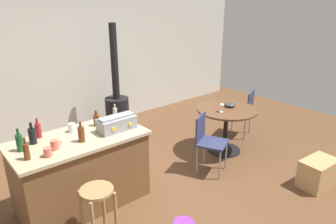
{
  "coord_description": "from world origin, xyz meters",
  "views": [
    {
      "loc": [
        -2.51,
        -2.84,
        2.46
      ],
      "look_at": [
        0.06,
        0.21,
        0.98
      ],
      "focal_mm": 33.49,
      "sensor_mm": 36.0,
      "label": 1
    }
  ],
  "objects": [
    {
      "name": "wine_glass",
      "position": [
        1.11,
        0.14,
        0.86
      ],
      "size": [
        0.07,
        0.07,
        0.14
      ],
      "color": "silver",
      "rests_on": "dining_table"
    },
    {
      "name": "cardboard_box",
      "position": [
        1.46,
        -1.32,
        0.19
      ],
      "size": [
        0.54,
        0.37,
        0.39
      ],
      "primitive_type": "cube",
      "rotation": [
        0.0,
        0.0,
        -0.07
      ],
      "color": "tan",
      "rests_on": "ground_plane"
    },
    {
      "name": "folding_chair_far",
      "position": [
        2.03,
        0.39,
        0.51
      ],
      "size": [
        0.52,
        0.52,
        0.87
      ],
      "color": "navy",
      "rests_on": "ground_plane"
    },
    {
      "name": "toolbox",
      "position": [
        -0.69,
        0.29,
        0.99
      ],
      "size": [
        0.47,
        0.23,
        0.19
      ],
      "color": "gray",
      "rests_on": "kitchen_island"
    },
    {
      "name": "dining_table",
      "position": [
        1.29,
        0.18,
        0.58
      ],
      "size": [
        0.98,
        0.98,
        0.75
      ],
      "color": "black",
      "rests_on": "ground_plane"
    },
    {
      "name": "kitchen_island",
      "position": [
        -1.16,
        0.39,
        0.46
      ],
      "size": [
        1.56,
        0.82,
        0.91
      ],
      "color": "brown",
      "rests_on": "ground_plane"
    },
    {
      "name": "wood_stove",
      "position": [
        0.34,
        2.01,
        0.5
      ],
      "size": [
        0.44,
        0.45,
        2.04
      ],
      "color": "black",
      "rests_on": "ground_plane"
    },
    {
      "name": "folding_chair_near",
      "position": [
        0.59,
        -0.07,
        0.52
      ],
      "size": [
        0.53,
        0.53,
        0.87
      ],
      "color": "navy",
      "rests_on": "ground_plane"
    },
    {
      "name": "back_wall",
      "position": [
        0.0,
        2.68,
        1.35
      ],
      "size": [
        8.0,
        0.1,
        2.7
      ],
      "primitive_type": "cube",
      "color": "beige",
      "rests_on": "ground_plane"
    },
    {
      "name": "cup_1",
      "position": [
        -1.48,
        0.28,
        0.96
      ],
      "size": [
        0.12,
        0.09,
        0.1
      ],
      "color": "#DB6651",
      "rests_on": "kitchen_island"
    },
    {
      "name": "cup_2",
      "position": [
        -1.6,
        0.16,
        0.95
      ],
      "size": [
        0.12,
        0.08,
        0.1
      ],
      "color": "#DB6651",
      "rests_on": "kitchen_island"
    },
    {
      "name": "bottle_6",
      "position": [
        -1.78,
        0.23,
        1.0
      ],
      "size": [
        0.06,
        0.06,
        0.24
      ],
      "color": "#603314",
      "rests_on": "kitchen_island"
    },
    {
      "name": "ground_plane",
      "position": [
        0.0,
        0.0,
        0.0
      ],
      "size": [
        8.8,
        8.8,
        0.0
      ],
      "primitive_type": "plane",
      "color": "brown"
    },
    {
      "name": "bottle_5",
      "position": [
        -0.51,
        0.63,
        0.98
      ],
      "size": [
        0.06,
        0.06,
        0.2
      ],
      "color": "#B7B2AD",
      "rests_on": "kitchen_island"
    },
    {
      "name": "bottle_2",
      "position": [
        -1.77,
        0.47,
        1.01
      ],
      "size": [
        0.07,
        0.07,
        0.26
      ],
      "color": "#194C23",
      "rests_on": "kitchen_island"
    },
    {
      "name": "serving_bowl",
      "position": [
        1.41,
        0.22,
        0.79
      ],
      "size": [
        0.18,
        0.18,
        0.07
      ],
      "primitive_type": "ellipsoid",
      "color": "#383838",
      "rests_on": "dining_table"
    },
    {
      "name": "bottle_1",
      "position": [
        -1.51,
        0.69,
        1.0
      ],
      "size": [
        0.07,
        0.07,
        0.24
      ],
      "color": "maroon",
      "rests_on": "kitchen_island"
    },
    {
      "name": "wooden_stool",
      "position": [
        -1.33,
        -0.32,
        0.47
      ],
      "size": [
        0.34,
        0.34,
        0.64
      ],
      "color": "#A37A4C",
      "rests_on": "ground_plane"
    },
    {
      "name": "bottle_0",
      "position": [
        -0.82,
        0.57,
        0.99
      ],
      "size": [
        0.08,
        0.08,
        0.21
      ],
      "color": "#603314",
      "rests_on": "kitchen_island"
    },
    {
      "name": "bottle_3",
      "position": [
        -1.17,
        0.26,
        1.0
      ],
      "size": [
        0.07,
        0.07,
        0.25
      ],
      "color": "#603314",
      "rests_on": "kitchen_island"
    },
    {
      "name": "bottle_4",
      "position": [
        -1.61,
        0.57,
        1.0
      ],
      "size": [
        0.08,
        0.08,
        0.25
      ],
      "color": "black",
      "rests_on": "kitchen_island"
    },
    {
      "name": "cup_0",
      "position": [
        -1.14,
        0.6,
        0.96
      ],
      "size": [
        0.12,
        0.09,
        0.11
      ],
      "color": "white",
      "rests_on": "kitchen_island"
    }
  ]
}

